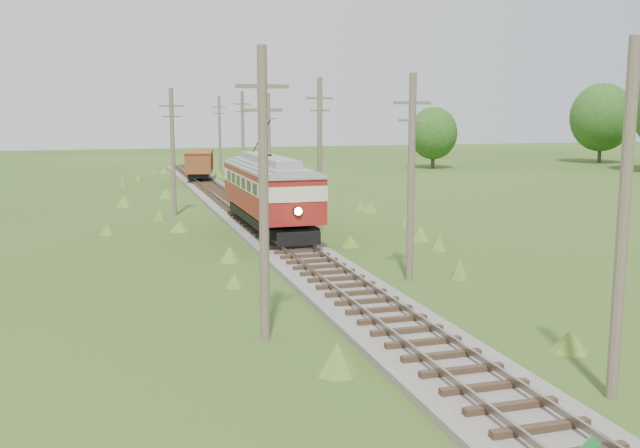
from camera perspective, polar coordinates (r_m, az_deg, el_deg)
name	(u,v)px	position (r m, az deg, el deg)	size (l,w,h in m)	color
railbed_main	(257,223)	(44.49, -5.07, 0.10)	(3.60, 96.00, 0.57)	#605B54
streetcar	(269,187)	(40.70, -4.12, 2.94)	(3.10, 13.24, 6.04)	black
gondola	(199,163)	(72.42, -9.62, 4.85)	(3.75, 8.01, 2.56)	black
gravel_pile	(260,193)	(57.81, -4.81, 2.52)	(3.21, 3.41, 1.17)	gray
utility_pole_r_1	(623,224)	(18.55, 23.08, 0.01)	(0.30, 0.30, 8.80)	brown
utility_pole_r_2	(411,176)	(29.74, 7.31, 3.85)	(1.60, 0.30, 8.60)	brown
utility_pole_r_3	(320,153)	(41.88, -0.02, 5.69)	(1.60, 0.30, 9.00)	brown
utility_pole_r_4	(269,148)	(54.43, -4.13, 6.12)	(1.60, 0.30, 8.40)	brown
utility_pole_r_5	(243,138)	(67.23, -6.20, 6.86)	(1.60, 0.30, 8.90)	brown
utility_pole_r_6	(220,135)	(80.02, -8.03, 7.09)	(1.60, 0.30, 8.70)	brown
utility_pole_l_a	(264,193)	(21.70, -4.54, 2.53)	(1.60, 0.30, 9.00)	brown
utility_pole_l_b	(173,151)	(49.34, -11.70, 5.77)	(1.60, 0.30, 8.60)	brown
tree_right_5	(602,117)	(105.29, 21.61, 7.93)	(8.40, 8.40, 10.82)	#38281C
tree_mid_b	(433,133)	(89.88, 9.06, 7.18)	(5.88, 5.88, 7.57)	#38281C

